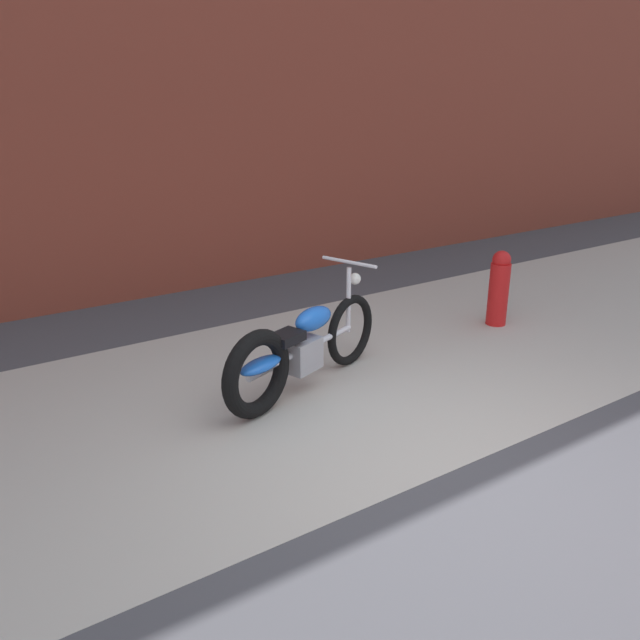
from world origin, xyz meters
The scene contains 5 objects.
ground_plane centered at (0.00, 0.00, 0.00)m, with size 80.00×80.00×0.00m, color #47474C.
sidewalk_slab centered at (0.00, 1.75, 0.00)m, with size 36.00×3.50×0.01m, color #B2ADA3.
brick_building_wall centered at (0.00, 5.20, 3.25)m, with size 36.00×0.50×6.49m, color brown.
motorcycle_blue centered at (-0.24, 1.61, 0.40)m, with size 1.93×0.88×1.03m.
fire_hydrant centered at (2.52, 1.86, 0.42)m, with size 0.22×0.22×0.84m.
Camera 1 is at (-2.81, -2.64, 2.47)m, focal length 35.78 mm.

